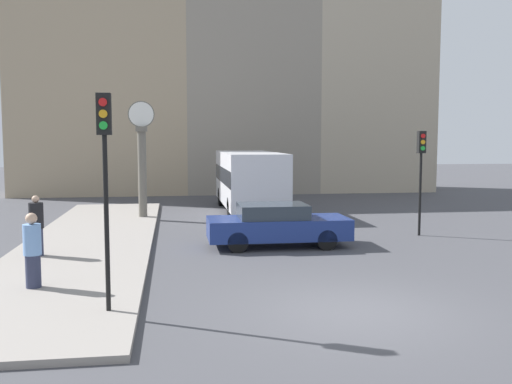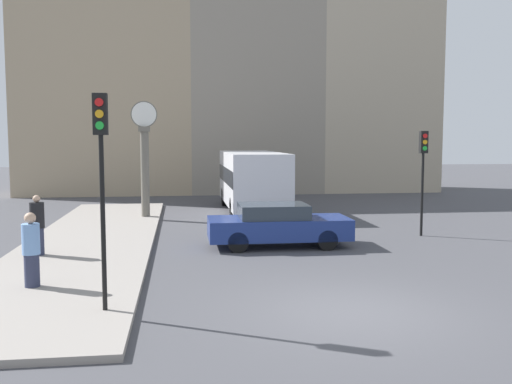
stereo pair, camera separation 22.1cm
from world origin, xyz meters
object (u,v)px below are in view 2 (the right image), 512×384
sedan_car (277,225)px  traffic_light_far (423,161)px  traffic_light_near (101,157)px  pedestrian_blue_stripe (31,250)px  bus_distant (252,178)px  pedestrian_black_jacket (37,226)px  street_clock (145,160)px

sedan_car → traffic_light_far: bearing=13.7°
traffic_light_near → pedestrian_blue_stripe: size_ratio=2.48×
bus_distant → pedestrian_blue_stripe: bearing=-116.1°
traffic_light_far → pedestrian_black_jacket: 12.52m
bus_distant → pedestrian_blue_stripe: 14.82m
sedan_car → pedestrian_black_jacket: bearing=-171.4°
street_clock → traffic_light_far: bearing=-28.7°
bus_distant → traffic_light_near: size_ratio=1.92×
sedan_car → traffic_light_near: bearing=-124.1°
sedan_car → pedestrian_black_jacket: 7.01m
sedan_car → bus_distant: bearing=88.0°
traffic_light_near → street_clock: size_ratio=0.85×
pedestrian_blue_stripe → sedan_car: bearing=36.3°
traffic_light_near → bus_distant: bearing=72.8°
traffic_light_far → pedestrian_black_jacket: (-12.20, -2.33, -1.64)m
bus_distant → street_clock: 5.27m
traffic_light_near → pedestrian_black_jacket: 6.36m
traffic_light_far → bus_distant: bearing=123.7°
traffic_light_near → pedestrian_black_jacket: (-2.51, 5.47, -2.06)m
sedan_car → pedestrian_blue_stripe: 7.72m
pedestrian_blue_stripe → street_clock: bearing=80.9°
traffic_light_near → sedan_car: bearing=55.9°
traffic_light_near → pedestrian_black_jacket: traffic_light_near is taller
sedan_car → traffic_light_far: (5.27, 1.28, 1.91)m
street_clock → pedestrian_blue_stripe: bearing=-99.1°
traffic_light_near → pedestrian_black_jacket: size_ratio=2.42×
traffic_light_far → pedestrian_black_jacket: bearing=-169.2°
traffic_light_far → street_clock: bearing=151.3°
street_clock → pedestrian_black_jacket: bearing=-108.0°
traffic_light_near → street_clock: 13.13m
traffic_light_near → pedestrian_blue_stripe: 3.37m
pedestrian_blue_stripe → traffic_light_near: bearing=-47.3°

